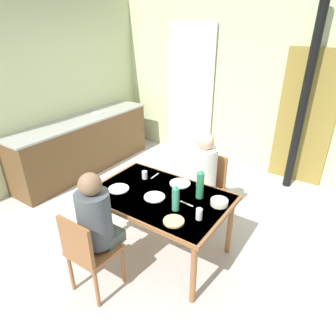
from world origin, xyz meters
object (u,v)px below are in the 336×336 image
(person_far_diner, at_px, (203,169))
(water_bottle_green_far, at_px, (176,198))
(dining_table, at_px, (160,201))
(water_bottle_green_near, at_px, (200,185))
(chair_far_diner, at_px, (207,185))
(person_near_diner, at_px, (96,217))
(kitchen_counter, at_px, (84,145))
(serving_bowl_center, at_px, (219,202))
(chair_near_diner, at_px, (88,251))

(person_far_diner, relative_size, water_bottle_green_far, 2.87)
(dining_table, distance_m, person_far_diner, 0.71)
(water_bottle_green_near, bearing_deg, person_far_diner, 113.88)
(chair_far_diner, relative_size, person_near_diner, 1.13)
(chair_far_diner, distance_m, person_near_diner, 1.56)
(kitchen_counter, xyz_separation_m, water_bottle_green_near, (2.59, -0.74, 0.42))
(chair_far_diner, xyz_separation_m, water_bottle_green_near, (0.22, -0.62, 0.37))
(kitchen_counter, relative_size, water_bottle_green_near, 8.21)
(person_far_diner, relative_size, serving_bowl_center, 4.53)
(serving_bowl_center, bearing_deg, chair_far_diner, 124.69)
(person_near_diner, relative_size, water_bottle_green_near, 2.46)
(kitchen_counter, relative_size, person_near_diner, 3.34)
(chair_near_diner, height_order, water_bottle_green_near, water_bottle_green_near)
(dining_table, distance_m, chair_near_diner, 0.86)
(kitchen_counter, distance_m, dining_table, 2.43)
(chair_near_diner, relative_size, water_bottle_green_far, 3.24)
(person_near_diner, distance_m, water_bottle_green_far, 0.74)
(water_bottle_green_far, height_order, serving_bowl_center, water_bottle_green_far)
(dining_table, xyz_separation_m, serving_bowl_center, (0.58, 0.18, 0.10))
(person_near_diner, relative_size, water_bottle_green_far, 2.87)
(chair_near_diner, height_order, water_bottle_green_far, water_bottle_green_far)
(chair_near_diner, relative_size, chair_far_diner, 1.00)
(dining_table, height_order, person_near_diner, person_near_diner)
(dining_table, relative_size, person_near_diner, 1.84)
(chair_far_diner, xyz_separation_m, person_far_diner, (0.00, -0.14, 0.28))
(person_far_diner, bearing_deg, serving_bowl_center, 131.40)
(serving_bowl_center, bearing_deg, dining_table, -162.42)
(chair_far_diner, bearing_deg, dining_table, 80.39)
(person_near_diner, bearing_deg, water_bottle_green_near, 57.21)
(chair_near_diner, bearing_deg, serving_bowl_center, 51.85)
(water_bottle_green_near, xyz_separation_m, serving_bowl_center, (0.22, -0.01, -0.12))
(person_far_diner, bearing_deg, kitchen_counter, -6.13)
(chair_near_diner, xyz_separation_m, water_bottle_green_far, (0.48, 0.69, 0.35))
(water_bottle_green_far, xyz_separation_m, serving_bowl_center, (0.31, 0.31, -0.10))
(dining_table, bearing_deg, water_bottle_green_near, 28.50)
(person_near_diner, xyz_separation_m, water_bottle_green_near, (0.56, 0.87, 0.09))
(kitchen_counter, bearing_deg, chair_far_diner, -2.86)
(chair_near_diner, distance_m, person_far_diner, 1.56)
(kitchen_counter, distance_m, chair_far_diner, 2.38)
(chair_far_diner, bearing_deg, kitchen_counter, -2.86)
(water_bottle_green_near, bearing_deg, chair_near_diner, -119.13)
(serving_bowl_center, bearing_deg, kitchen_counter, 165.01)
(kitchen_counter, relative_size, chair_far_diner, 2.96)
(person_near_diner, xyz_separation_m, serving_bowl_center, (0.79, 0.86, -0.03))
(chair_far_diner, bearing_deg, water_bottle_green_near, 109.09)
(water_bottle_green_far, bearing_deg, serving_bowl_center, 44.93)
(chair_far_diner, bearing_deg, water_bottle_green_far, 97.98)
(person_far_diner, height_order, water_bottle_green_far, person_far_diner)
(water_bottle_green_near, bearing_deg, kitchen_counter, 163.99)
(person_far_diner, bearing_deg, water_bottle_green_near, 113.88)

